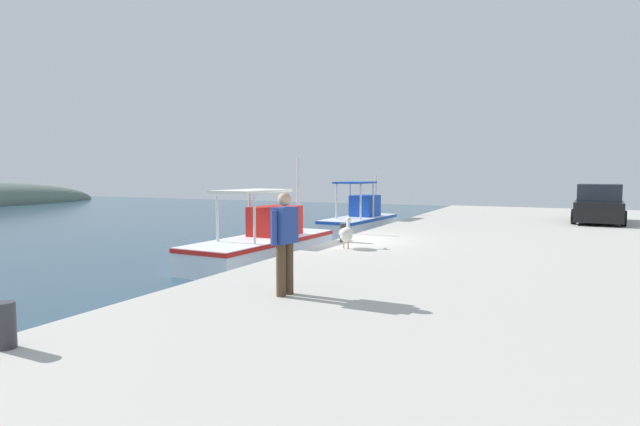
{
  "coord_description": "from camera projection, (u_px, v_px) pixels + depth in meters",
  "views": [
    {
      "loc": [
        -14.11,
        -6.14,
        2.8
      ],
      "look_at": [
        3.34,
        2.17,
        1.28
      ],
      "focal_mm": 28.55,
      "sensor_mm": 36.0,
      "label": 1
    }
  ],
  "objects": [
    {
      "name": "mooring_bollard_second",
      "position": [
        5.0,
        325.0,
        5.8
      ],
      "size": [
        0.23,
        0.23,
        0.54
      ],
      "primitive_type": "cylinder",
      "color": "#333338",
      "rests_on": "quay_pier"
    },
    {
      "name": "quay_pier",
      "position": [
        511.0,
        265.0,
        13.38
      ],
      "size": [
        36.0,
        10.0,
        0.8
      ],
      "primitive_type": "cube",
      "color": "#BCB7AD",
      "rests_on": "ground"
    },
    {
      "name": "pelican",
      "position": [
        346.0,
        233.0,
        13.54
      ],
      "size": [
        0.97,
        0.46,
        0.82
      ],
      "color": "tan",
      "rests_on": "quay_pier"
    },
    {
      "name": "mooring_bollard_third",
      "position": [
        344.0,
        233.0,
        14.8
      ],
      "size": [
        0.25,
        0.25,
        0.54
      ],
      "primitive_type": "cylinder",
      "color": "#333338",
      "rests_on": "quay_pier"
    },
    {
      "name": "fisherman_standing",
      "position": [
        285.0,
        238.0,
        8.29
      ],
      "size": [
        0.63,
        0.31,
        1.69
      ],
      "color": "#4C3823",
      "rests_on": "quay_pier"
    },
    {
      "name": "parked_car",
      "position": [
        599.0,
        205.0,
        20.68
      ],
      "size": [
        4.19,
        2.06,
        1.57
      ],
      "color": "black",
      "rests_on": "quay_pier"
    },
    {
      "name": "fishing_boat_third",
      "position": [
        360.0,
        220.0,
        23.63
      ],
      "size": [
        5.29,
        2.08,
        2.71
      ],
      "color": "white",
      "rests_on": "ground"
    },
    {
      "name": "fishing_boat_second",
      "position": [
        264.0,
        243.0,
        15.89
      ],
      "size": [
        6.02,
        2.2,
        3.35
      ],
      "color": "white",
      "rests_on": "ground"
    }
  ]
}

